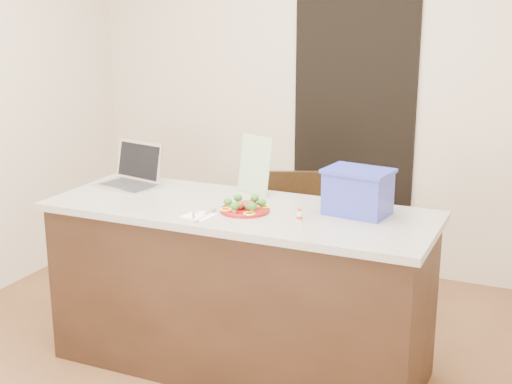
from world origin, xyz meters
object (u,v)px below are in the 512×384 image
at_px(blue_box, 358,191).
at_px(island, 239,288).
at_px(laptop, 134,174).
at_px(napkin, 199,216).
at_px(chair, 289,231).
at_px(yogurt_bottle, 299,216).
at_px(plate, 245,210).

bearing_deg(blue_box, island, -158.99).
height_order(island, laptop, laptop).
xyz_separation_m(napkin, blue_box, (0.72, 0.36, 0.12)).
xyz_separation_m(blue_box, chair, (-0.68, 0.78, -0.54)).
xyz_separation_m(laptop, blue_box, (1.36, -0.03, 0.05)).
xyz_separation_m(yogurt_bottle, chair, (-0.45, 1.02, -0.44)).
height_order(plate, chair, plate).
bearing_deg(laptop, napkin, -19.11).
bearing_deg(laptop, blue_box, 10.92).
height_order(island, napkin, napkin).
xyz_separation_m(island, blue_box, (0.60, 0.14, 0.58)).
relative_size(plate, laptop, 0.66).
bearing_deg(laptop, plate, -3.08).
bearing_deg(plate, blue_box, 19.79).
xyz_separation_m(yogurt_bottle, blue_box, (0.22, 0.23, 0.09)).
bearing_deg(laptop, yogurt_bottle, -0.90).
relative_size(plate, chair, 0.29).
height_order(island, blue_box, blue_box).
height_order(laptop, blue_box, laptop).
bearing_deg(island, plate, -42.31).
height_order(island, plate, plate).
xyz_separation_m(napkin, chair, (0.04, 1.15, -0.42)).
height_order(plate, laptop, laptop).
xyz_separation_m(island, napkin, (-0.12, -0.23, 0.46)).
bearing_deg(plate, chair, 98.10).
bearing_deg(blue_box, plate, -152.15).
distance_m(island, yogurt_bottle, 0.62).
bearing_deg(yogurt_bottle, napkin, -165.32).
distance_m(island, laptop, 0.94).
distance_m(laptop, blue_box, 1.37).
distance_m(plate, napkin, 0.24).
xyz_separation_m(island, yogurt_bottle, (0.38, -0.10, 0.48)).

